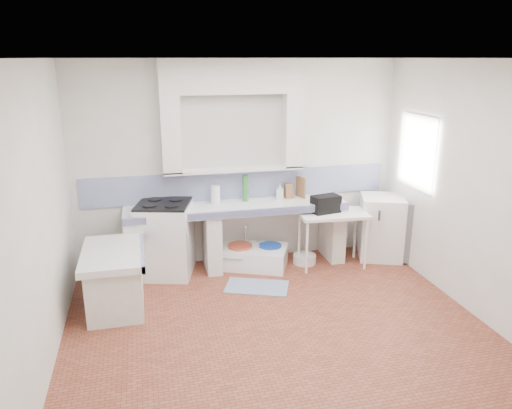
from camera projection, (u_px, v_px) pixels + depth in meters
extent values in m
plane|color=brown|center=(277.00, 327.00, 5.30)|extent=(4.50, 4.50, 0.00)
plane|color=white|center=(281.00, 58.00, 4.49)|extent=(4.50, 4.50, 0.00)
plane|color=white|center=(239.00, 163.00, 6.76)|extent=(4.50, 0.00, 4.50)
plane|color=white|center=(368.00, 294.00, 3.03)|extent=(4.50, 0.00, 4.50)
plane|color=white|center=(39.00, 220.00, 4.40)|extent=(0.00, 4.50, 4.50)
plane|color=white|center=(475.00, 190.00, 5.39)|extent=(0.00, 4.50, 4.50)
cube|color=white|center=(233.00, 76.00, 6.28)|extent=(1.90, 0.25, 0.45)
cube|color=#361C11|center=(430.00, 152.00, 6.49)|extent=(0.35, 0.86, 1.06)
cube|color=white|center=(423.00, 124.00, 6.35)|extent=(0.01, 0.84, 0.24)
cube|color=white|center=(237.00, 207.00, 6.61)|extent=(3.00, 0.60, 0.08)
cube|color=navy|center=(241.00, 214.00, 6.35)|extent=(3.00, 0.04, 0.10)
cube|color=white|center=(133.00, 247.00, 6.43)|extent=(0.20, 0.55, 0.82)
cube|color=white|center=(212.00, 241.00, 6.66)|extent=(0.20, 0.55, 0.82)
cube|color=white|center=(332.00, 231.00, 7.05)|extent=(0.20, 0.55, 0.82)
cube|color=white|center=(113.00, 254.00, 5.57)|extent=(0.70, 1.10, 0.08)
cube|color=white|center=(116.00, 282.00, 5.67)|extent=(0.60, 1.00, 0.62)
cube|color=navy|center=(143.00, 251.00, 5.64)|extent=(0.04, 1.10, 0.10)
cube|color=navy|center=(240.00, 185.00, 6.83)|extent=(4.27, 0.03, 0.40)
cube|color=white|center=(165.00, 240.00, 6.49)|extent=(0.83, 0.82, 0.97)
cube|color=white|center=(249.00, 257.00, 6.84)|extent=(1.19, 0.94, 0.25)
cube|color=white|center=(332.00, 239.00, 6.78)|extent=(0.96, 0.58, 0.04)
cube|color=white|center=(381.00, 227.00, 7.06)|extent=(0.76, 0.76, 0.91)
cylinder|color=#BB492D|center=(240.00, 255.00, 6.82)|extent=(0.36, 0.36, 0.32)
cylinder|color=orange|center=(251.00, 257.00, 6.83)|extent=(0.29, 0.29, 0.25)
cylinder|color=blue|center=(270.00, 255.00, 6.85)|extent=(0.36, 0.36, 0.30)
cylinder|color=white|center=(304.00, 259.00, 6.94)|extent=(0.41, 0.41, 0.13)
cylinder|color=silver|center=(243.00, 251.00, 6.98)|extent=(0.11, 0.11, 0.31)
cylinder|color=silver|center=(259.00, 250.00, 7.03)|extent=(0.09, 0.09, 0.29)
cube|color=black|center=(326.00, 204.00, 6.65)|extent=(0.41, 0.29, 0.24)
cylinder|color=#2E792C|center=(245.00, 189.00, 6.72)|extent=(0.09, 0.09, 0.35)
cylinder|color=#2E792C|center=(245.00, 188.00, 6.72)|extent=(0.10, 0.10, 0.36)
cube|color=olive|center=(289.00, 191.00, 6.88)|extent=(0.11, 0.09, 0.21)
cube|color=olive|center=(301.00, 187.00, 6.91)|extent=(0.08, 0.21, 0.29)
cylinder|color=white|center=(215.00, 195.00, 6.61)|extent=(0.13, 0.13, 0.25)
imported|color=white|center=(280.00, 191.00, 6.85)|extent=(0.12, 0.12, 0.22)
cube|color=#364B89|center=(257.00, 287.00, 6.22)|extent=(0.90, 0.70, 0.01)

